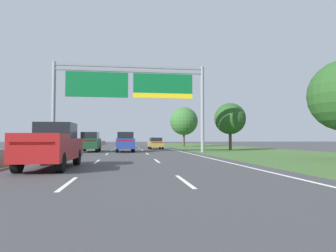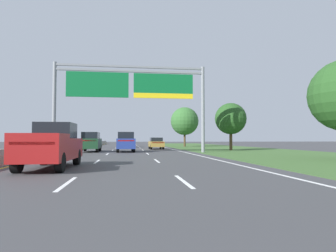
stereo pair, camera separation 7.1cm
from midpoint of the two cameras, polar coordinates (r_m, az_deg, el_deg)
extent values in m
plane|color=#3D3D3F|center=(34.06, -7.78, -4.84)|extent=(220.00, 220.00, 0.00)
cube|color=white|center=(9.80, -18.88, -10.53)|extent=(0.14, 3.00, 0.01)
cube|color=white|center=(18.67, -13.52, -6.72)|extent=(0.14, 3.00, 0.01)
cube|color=white|center=(27.63, -11.64, -5.35)|extent=(0.14, 3.00, 0.01)
cube|color=white|center=(36.60, -10.68, -4.65)|extent=(0.14, 3.00, 0.01)
cube|color=white|center=(45.59, -10.11, -4.23)|extent=(0.14, 3.00, 0.01)
cube|color=white|center=(54.58, -9.72, -3.95)|extent=(0.14, 3.00, 0.01)
cube|color=white|center=(63.57, -9.44, -3.74)|extent=(0.14, 3.00, 0.01)
cube|color=white|center=(72.57, -9.23, -3.59)|extent=(0.14, 3.00, 0.01)
cube|color=white|center=(81.56, -9.07, -3.47)|extent=(0.14, 3.00, 0.01)
cube|color=white|center=(9.80, 3.25, -10.66)|extent=(0.14, 3.00, 0.01)
cube|color=white|center=(18.67, -2.06, -6.79)|extent=(0.14, 3.00, 0.01)
cube|color=white|center=(27.63, -3.92, -5.40)|extent=(0.14, 3.00, 0.01)
cube|color=white|center=(36.60, -4.87, -4.69)|extent=(0.14, 3.00, 0.01)
cube|color=white|center=(45.59, -5.44, -4.26)|extent=(0.14, 3.00, 0.01)
cube|color=white|center=(54.58, -5.83, -3.97)|extent=(0.14, 3.00, 0.01)
cube|color=white|center=(63.57, -6.10, -3.76)|extent=(0.14, 3.00, 0.01)
cube|color=white|center=(72.57, -6.31, -3.61)|extent=(0.14, 3.00, 0.01)
cube|color=white|center=(81.56, -6.47, -3.48)|extent=(0.14, 3.00, 0.01)
cube|color=white|center=(34.56, 2.09, -4.82)|extent=(0.16, 106.00, 0.01)
cube|color=gold|center=(34.56, -17.64, -4.71)|extent=(0.16, 106.00, 0.01)
cube|color=#3D602D|center=(36.80, 14.57, -4.60)|extent=(14.00, 110.00, 0.02)
cube|color=#99968E|center=(34.68, -18.78, -4.24)|extent=(0.60, 110.00, 0.55)
cube|color=#99968E|center=(34.67, -18.77, -3.53)|extent=(0.25, 110.00, 0.30)
cylinder|color=gray|center=(30.28, -21.22, 3.40)|extent=(0.36, 0.36, 8.85)
cylinder|color=gray|center=(30.43, 6.86, 3.22)|extent=(0.36, 0.36, 8.85)
cube|color=gray|center=(30.17, -7.10, 11.37)|extent=(14.70, 0.24, 0.20)
cube|color=gray|center=(30.07, -7.10, 10.54)|extent=(14.70, 0.24, 0.20)
cube|color=#0C602D|center=(29.74, -13.45, 7.85)|extent=(6.00, 0.12, 2.48)
cube|color=#0C602D|center=(29.85, -0.80, 8.23)|extent=(6.00, 0.12, 1.98)
cube|color=yellow|center=(29.65, -0.80, 5.88)|extent=(6.00, 0.12, 0.50)
cube|color=maroon|center=(14.95, -21.65, -4.16)|extent=(2.08, 5.43, 1.00)
cube|color=black|center=(15.77, -20.81, -0.84)|extent=(1.75, 1.92, 0.78)
cube|color=#B21414|center=(12.38, -24.75, -3.09)|extent=(1.68, 0.10, 0.12)
cube|color=maroon|center=(13.27, -23.49, -1.76)|extent=(2.03, 1.97, 0.20)
cylinder|color=black|center=(16.96, -22.89, -5.61)|extent=(0.31, 0.84, 0.84)
cylinder|color=black|center=(16.58, -17.20, -5.77)|extent=(0.31, 0.84, 0.84)
cylinder|color=black|center=(13.47, -27.20, -6.38)|extent=(0.31, 0.84, 0.84)
cylinder|color=black|center=(12.99, -20.09, -6.66)|extent=(0.31, 0.84, 0.84)
cube|color=#193D23|center=(32.76, -14.69, -3.29)|extent=(1.93, 4.71, 1.05)
cube|color=black|center=(32.61, -14.70, -1.78)|extent=(1.66, 3.01, 0.68)
cube|color=#B21414|center=(30.46, -15.17, -2.76)|extent=(1.60, 0.09, 0.12)
cylinder|color=black|center=(34.46, -15.75, -4.11)|extent=(0.27, 0.76, 0.76)
cylinder|color=black|center=(34.28, -13.03, -4.15)|extent=(0.27, 0.76, 0.76)
cylinder|color=black|center=(31.29, -16.52, -4.27)|extent=(0.27, 0.76, 0.76)
cylinder|color=black|center=(31.10, -13.53, -4.32)|extent=(0.27, 0.76, 0.76)
cube|color=#161E47|center=(49.81, -7.87, -3.31)|extent=(1.83, 4.40, 0.72)
cube|color=black|center=(49.76, -7.87, -2.60)|extent=(1.57, 2.30, 0.52)
cube|color=#B21414|center=(47.65, -7.87, -3.09)|extent=(1.53, 0.08, 0.12)
cylinder|color=black|center=(51.32, -8.77, -3.68)|extent=(0.22, 0.66, 0.66)
cylinder|color=black|center=(51.32, -6.98, -3.69)|extent=(0.22, 0.66, 0.66)
cylinder|color=black|center=(48.33, -8.83, -3.75)|extent=(0.22, 0.66, 0.66)
cylinder|color=black|center=(48.33, -6.93, -3.77)|extent=(0.22, 0.66, 0.66)
cube|color=navy|center=(31.78, -8.19, -3.38)|extent=(2.02, 4.75, 1.05)
cube|color=black|center=(31.63, -8.17, -1.81)|extent=(1.71, 3.04, 0.68)
cube|color=#B21414|center=(29.47, -8.10, -2.83)|extent=(1.60, 0.12, 0.12)
cylinder|color=black|center=(33.39, -9.66, -4.23)|extent=(0.28, 0.77, 0.76)
cylinder|color=black|center=(33.42, -6.84, -4.24)|extent=(0.28, 0.77, 0.76)
cylinder|color=black|center=(30.19, -9.70, -4.41)|extent=(0.28, 0.77, 0.76)
cylinder|color=black|center=(30.22, -6.58, -4.43)|extent=(0.28, 0.77, 0.76)
cube|color=#A38438|center=(40.25, -2.28, -3.52)|extent=(1.86, 4.42, 0.72)
cube|color=black|center=(40.20, -2.27, -2.64)|extent=(1.59, 2.31, 0.52)
cube|color=#B21414|center=(38.10, -1.94, -3.25)|extent=(1.53, 0.09, 0.12)
cylinder|color=black|center=(41.67, -3.59, -3.98)|extent=(0.23, 0.66, 0.66)
cylinder|color=black|center=(41.84, -1.40, -3.98)|extent=(0.23, 0.66, 0.66)
cylinder|color=black|center=(38.69, -3.23, -4.09)|extent=(0.23, 0.66, 0.66)
cylinder|color=black|center=(38.87, -0.87, -4.09)|extent=(0.23, 0.66, 0.66)
cylinder|color=#4C3823|center=(36.44, 12.18, -2.82)|extent=(0.36, 0.36, 2.33)
sphere|color=#234C1E|center=(36.52, 12.14, 1.41)|extent=(3.82, 3.82, 3.82)
cylinder|color=#4C3823|center=(52.77, 3.29, -2.63)|extent=(0.36, 0.36, 2.59)
sphere|color=#33662D|center=(52.87, 3.29, 0.96)|extent=(5.02, 5.02, 5.02)
camera|label=1|loc=(0.04, -89.89, 0.00)|focal=31.34mm
camera|label=2|loc=(0.04, 90.11, 0.00)|focal=31.34mm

